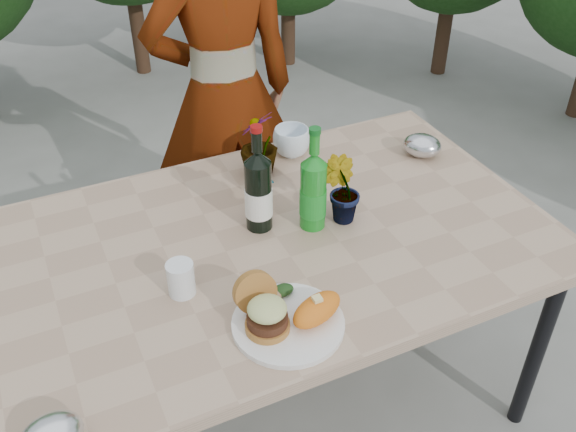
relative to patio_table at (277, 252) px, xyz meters
name	(u,v)px	position (x,y,z in m)	size (l,w,h in m)	color
ground	(279,399)	(0.00, 0.00, -0.69)	(80.00, 80.00, 0.00)	slate
patio_table	(277,252)	(0.00, 0.00, 0.00)	(1.60, 1.00, 0.75)	tan
dinner_plate	(288,324)	(-0.12, -0.33, 0.06)	(0.28, 0.28, 0.01)	white
burger_stack	(264,310)	(-0.17, -0.31, 0.12)	(0.11, 0.16, 0.11)	#B7722D
sweet_potato	(317,309)	(-0.05, -0.35, 0.10)	(0.15, 0.08, 0.06)	orange
grilled_veg	(279,292)	(-0.10, -0.24, 0.09)	(0.08, 0.05, 0.03)	olive
wine_bottle	(258,192)	(-0.02, 0.07, 0.18)	(0.08, 0.08, 0.34)	black
sparkling_water	(313,192)	(0.12, 0.01, 0.18)	(0.08, 0.08, 0.33)	#17801F
plastic_cup	(181,279)	(-0.32, -0.11, 0.10)	(0.07, 0.07, 0.10)	white
seedling_left	(261,192)	(0.00, 0.10, 0.16)	(0.11, 0.07, 0.20)	#2A561D
seedling_mid	(341,190)	(0.21, 0.00, 0.16)	(0.11, 0.09, 0.20)	#2A551D
seedling_right	(259,144)	(0.09, 0.33, 0.17)	(0.12, 0.12, 0.22)	#2C5C1F
blue_bowl	(292,142)	(0.24, 0.40, 0.11)	(0.13, 0.13, 0.10)	white
foil_packet_right	(422,145)	(0.64, 0.20, 0.10)	(0.13, 0.11, 0.08)	silver
person	(224,94)	(0.15, 0.83, 0.11)	(0.59, 0.39, 1.61)	#A26751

